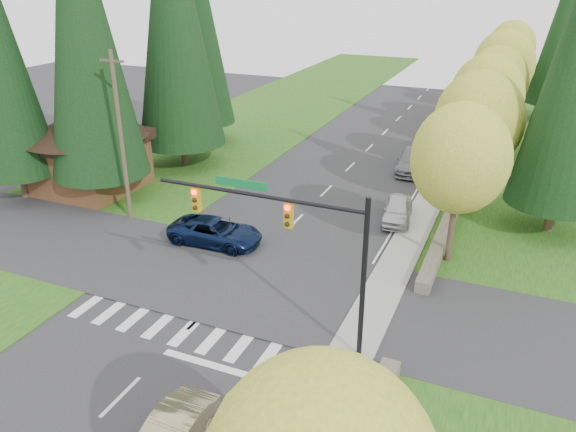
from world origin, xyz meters
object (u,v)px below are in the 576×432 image
Objects in this scene: parked_car_b at (412,161)px; parked_car_a at (398,210)px; parked_car_e at (459,105)px; parked_car_d at (434,125)px; suv_navy at (216,232)px; parked_car_c at (442,139)px.

parked_car_a is at bearing -90.40° from parked_car_b.
parked_car_e is (0.69, 21.11, -0.06)m from parked_car_b.
parked_car_d is at bearing 84.72° from parked_car_b.
parked_car_b is 1.20× the size of parked_car_d.
parked_car_c is at bearing -21.87° from suv_navy.
parked_car_c is at bearing 74.22° from parked_car_b.
parked_car_a is 20.76m from parked_car_d.
parked_car_e is at bearing 81.24° from parked_car_b.
parked_car_a is 9.58m from parked_car_b.
parked_car_c reaches higher than parked_car_a.
suv_navy is at bearing -106.44° from parked_car_e.
parked_car_c is (0.00, 16.45, 0.06)m from parked_car_a.
parked_car_b is at bearing -96.08° from parked_car_e.
parked_car_d reaches higher than parked_car_e.
parked_car_b reaches higher than parked_car_c.
parked_car_e is at bearing 91.57° from parked_car_d.
parked_car_d is at bearing -16.30° from suv_navy.
parked_car_d is 0.90× the size of parked_car_e.
suv_navy is 0.98× the size of parked_car_b.
suv_navy reaches higher than parked_car_a.
parked_car_a is (8.55, 6.98, -0.02)m from suv_navy.
parked_car_a is 0.84× the size of parked_car_e.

